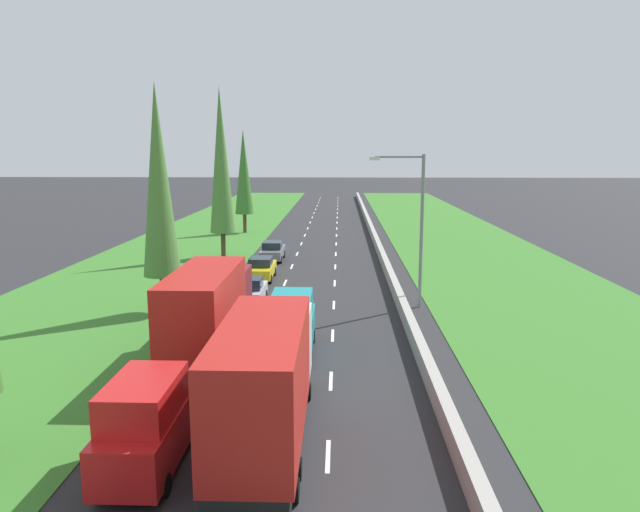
{
  "coord_description": "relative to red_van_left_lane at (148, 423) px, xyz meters",
  "views": [
    {
      "loc": [
        2.06,
        -1.7,
        9.16
      ],
      "look_at": [
        0.57,
        43.62,
        1.13
      ],
      "focal_mm": 33.27,
      "sensor_mm": 36.0,
      "label": 1
    }
  ],
  "objects": [
    {
      "name": "street_light_mast",
      "position": [
        9.98,
        18.62,
        3.83
      ],
      "size": [
        3.2,
        0.28,
        9.0
      ],
      "color": "gray",
      "rests_on": "ground"
    },
    {
      "name": "red_van_left_lane",
      "position": [
        0.0,
        0.0,
        0.0
      ],
      "size": [
        1.96,
        4.9,
        2.82
      ],
      "color": "red",
      "rests_on": "ground"
    },
    {
      "name": "silver_hatchback_left_lane",
      "position": [
        0.15,
        18.74,
        -0.56
      ],
      "size": [
        1.74,
        3.9,
        1.72
      ],
      "color": "silver",
      "rests_on": "ground"
    },
    {
      "name": "red_box_truck_left_lane",
      "position": [
        -0.23,
        9.35,
        0.78
      ],
      "size": [
        2.46,
        9.4,
        4.18
      ],
      "color": "black",
      "rests_on": "ground"
    },
    {
      "name": "poplar_tree_second",
      "position": [
        -4.52,
        16.88,
        6.12
      ],
      "size": [
        2.12,
        2.12,
        12.94
      ],
      "color": "#4C3823",
      "rests_on": "ground"
    },
    {
      "name": "red_box_truck_centre_lane",
      "position": [
        3.26,
        1.52,
        0.78
      ],
      "size": [
        2.46,
        9.4,
        4.18
      ],
      "color": "black",
      "rests_on": "ground"
    },
    {
      "name": "teal_van_centre_lane",
      "position": [
        3.38,
        10.11,
        0.0
      ],
      "size": [
        1.96,
        4.9,
        2.82
      ],
      "color": "teal",
      "rests_on": "ground"
    },
    {
      "name": "grey_sedan_left_lane",
      "position": [
        -0.14,
        33.58,
        -0.59
      ],
      "size": [
        1.82,
        4.5,
        1.64
      ],
      "color": "slate",
      "rests_on": "ground"
    },
    {
      "name": "grass_verge_left",
      "position": [
        -9.19,
        45.85,
        -1.38
      ],
      "size": [
        14.0,
        140.0,
        0.04
      ],
      "primitive_type": "cube",
      "color": "#387528",
      "rests_on": "ground"
    },
    {
      "name": "yellow_sedan_left_lane",
      "position": [
        -0.12,
        25.97,
        -0.59
      ],
      "size": [
        1.82,
        4.5,
        1.64
      ],
      "color": "yellow",
      "rests_on": "ground"
    },
    {
      "name": "median_barrier",
      "position": [
        9.16,
        45.85,
        -0.97
      ],
      "size": [
        0.44,
        120.0,
        0.85
      ],
      "primitive_type": "cube",
      "color": "#9E9B93",
      "rests_on": "ground"
    },
    {
      "name": "grass_verge_right",
      "position": [
        17.81,
        45.85,
        -1.38
      ],
      "size": [
        14.0,
        140.0,
        0.04
      ],
      "primitive_type": "cube",
      "color": "#387528",
      "rests_on": "ground"
    },
    {
      "name": "lane_markings",
      "position": [
        3.46,
        45.85,
        -1.39
      ],
      "size": [
        3.64,
        116.0,
        0.01
      ],
      "color": "white",
      "rests_on": "ground"
    },
    {
      "name": "ground_plane",
      "position": [
        3.46,
        45.85,
        -1.4
      ],
      "size": [
        300.0,
        300.0,
        0.0
      ],
      "primitive_type": "plane",
      "color": "#28282B",
      "rests_on": "ground"
    },
    {
      "name": "poplar_tree_fourth",
      "position": [
        -5.22,
        50.68,
        5.43
      ],
      "size": [
        2.09,
        2.09,
        11.56
      ],
      "color": "#4C3823",
      "rests_on": "ground"
    },
    {
      "name": "poplar_tree_third",
      "position": [
        -4.63,
        35.05,
        6.94
      ],
      "size": [
        2.16,
        2.16,
        14.57
      ],
      "color": "#4C3823",
      "rests_on": "ground"
    }
  ]
}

